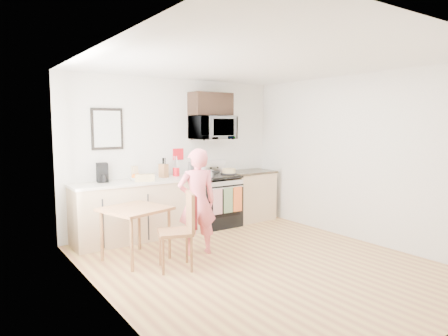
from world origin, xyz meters
TOP-DOWN VIEW (x-y plane):
  - floor at (0.00, 0.00)m, footprint 4.60×4.60m
  - back_wall at (0.00, 2.30)m, footprint 4.00×0.04m
  - front_wall at (0.00, -2.30)m, footprint 4.00×0.04m
  - left_wall at (-2.00, 0.00)m, footprint 0.04×4.60m
  - right_wall at (2.00, 0.00)m, footprint 0.04×4.60m
  - ceiling at (0.00, 0.00)m, footprint 4.00×4.60m
  - window at (-1.96, 0.80)m, footprint 0.06×1.40m
  - cabinet_left at (-0.80, 2.00)m, footprint 2.10×0.60m
  - countertop_left at (-0.80, 2.00)m, footprint 2.14×0.64m
  - cabinet_right at (1.43, 2.00)m, footprint 0.84×0.60m
  - countertop_right at (1.43, 2.00)m, footprint 0.88×0.64m
  - range at (0.63, 1.98)m, footprint 0.76×0.70m
  - microwave at (0.63, 2.08)m, footprint 0.76×0.51m
  - upper_cabinet at (0.63, 2.12)m, footprint 0.76×0.35m
  - wall_art at (-1.20, 2.28)m, footprint 0.50×0.04m
  - wall_trivet at (0.05, 2.28)m, footprint 0.20×0.02m
  - person at (-0.44, 0.83)m, footprint 0.63×0.50m
  - dining_table at (-1.26, 1.08)m, footprint 0.82×0.82m
  - chair at (-0.85, 0.43)m, footprint 0.56×0.53m
  - knife_block at (-0.33, 2.09)m, footprint 0.13×0.16m
  - utensil_crock at (-0.08, 2.13)m, footprint 0.12×0.12m
  - fruit_bowl at (-0.85, 2.02)m, footprint 0.28×0.28m
  - milk_carton at (-0.84, 2.09)m, footprint 0.08×0.08m
  - coffee_maker at (-1.34, 2.16)m, footprint 0.20×0.26m
  - bread_bag at (-0.77, 1.87)m, footprint 0.32×0.22m
  - cake at (0.91, 1.95)m, footprint 0.29×0.29m
  - kettle at (0.36, 2.04)m, footprint 0.18×0.18m
  - pot at (0.35, 1.80)m, footprint 0.22×0.37m

SIDE VIEW (x-z plane):
  - floor at x=0.00m, z-range 0.00..0.00m
  - range at x=0.63m, z-range -0.14..1.02m
  - cabinet_left at x=-0.80m, z-range 0.00..0.90m
  - cabinet_right at x=1.43m, z-range 0.00..0.90m
  - chair at x=-0.85m, z-range 0.14..1.12m
  - dining_table at x=-1.26m, z-range 0.28..0.99m
  - person at x=-0.44m, z-range 0.00..1.49m
  - countertop_left at x=-0.80m, z-range 0.90..0.94m
  - countertop_right at x=1.43m, z-range 0.90..0.94m
  - cake at x=0.91m, z-range 0.92..1.02m
  - pot at x=0.35m, z-range 0.93..1.04m
  - fruit_bowl at x=-0.85m, z-range 0.93..1.04m
  - bread_bag at x=-0.77m, z-range 0.94..1.05m
  - kettle at x=0.36m, z-range 0.91..1.14m
  - milk_carton at x=-0.84m, z-range 0.94..1.16m
  - knife_block at x=-0.33m, z-range 0.94..1.17m
  - coffee_maker at x=-1.34m, z-range 0.93..1.22m
  - utensil_crock at x=-0.08m, z-range 0.91..1.25m
  - back_wall at x=0.00m, z-range 0.00..2.60m
  - front_wall at x=0.00m, z-range 0.00..2.60m
  - left_wall at x=-2.00m, z-range 0.00..2.60m
  - right_wall at x=2.00m, z-range 0.00..2.60m
  - wall_trivet at x=0.05m, z-range 1.20..1.40m
  - window at x=-1.96m, z-range 0.80..2.30m
  - wall_art at x=-1.20m, z-range 1.43..2.08m
  - microwave at x=0.63m, z-range 1.55..1.97m
  - upper_cabinet at x=0.63m, z-range 1.98..2.38m
  - ceiling at x=0.00m, z-range 2.58..2.62m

